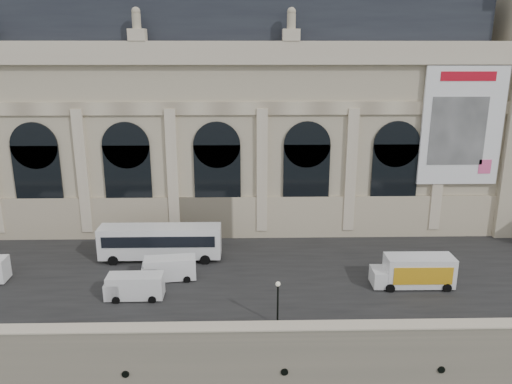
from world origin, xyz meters
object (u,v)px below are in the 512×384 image
bus_left (160,241)px  lamp_right (278,304)px  van_c (167,269)px  box_truck (414,271)px  van_b (132,287)px

bus_left → lamp_right: 17.34m
bus_left → lamp_right: (11.30, -13.15, -0.16)m
bus_left → van_c: 4.98m
box_truck → lamp_right: bearing=-153.3°
van_c → bus_left: bearing=105.7°
box_truck → lamp_right: lamp_right is taller
van_b → box_truck: box_truck is taller
van_c → box_truck: bearing=-4.8°
box_truck → lamp_right: (-13.00, -6.53, 0.40)m
van_c → lamp_right: bearing=-40.2°
van_b → van_c: size_ratio=0.97×
van_b → lamp_right: size_ratio=1.32×
van_b → lamp_right: bearing=-21.0°
van_b → van_c: van_b is taller
bus_left → van_c: size_ratio=2.41×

